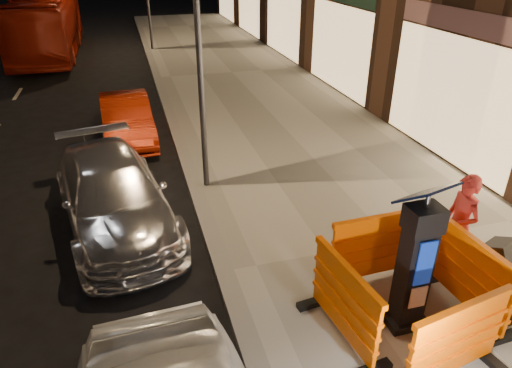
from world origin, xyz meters
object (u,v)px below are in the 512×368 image
object	(u,v)px
car_red	(130,139)
bus_doubledecker	(54,54)
barrier_bldgside	(471,277)
stroller	(508,279)
car_silver	(119,225)
man	(460,226)
barrier_back	(374,248)
barrier_kerbside	(344,303)
parking_kiosk	(415,262)
barrier_front	(456,343)

from	to	relation	value
car_red	bus_doubledecker	bearing A→B (deg)	101.80
barrier_bldgside	car_red	xyz separation A→B (m)	(-4.37, 8.24, -0.72)
stroller	car_silver	bearing A→B (deg)	121.29
barrier_bldgside	car_silver	size ratio (longest dim) A/B	0.33
man	stroller	world-z (taller)	man
car_red	bus_doubledecker	world-z (taller)	bus_doubledecker
barrier_back	car_red	bearing A→B (deg)	113.14
car_red	stroller	xyz separation A→B (m)	(4.95, -8.34, 0.62)
barrier_kerbside	car_silver	world-z (taller)	barrier_kerbside
car_silver	stroller	xyz separation A→B (m)	(5.30, -3.95, 0.62)
barrier_back	man	size ratio (longest dim) A/B	0.88
parking_kiosk	man	distance (m)	1.56
barrier_bldgside	car_red	world-z (taller)	barrier_bldgside
bus_doubledecker	barrier_front	bearing A→B (deg)	-73.20
parking_kiosk	stroller	bearing A→B (deg)	-8.46
parking_kiosk	barrier_kerbside	world-z (taller)	parking_kiosk
barrier_back	stroller	xyz separation A→B (m)	(1.53, -1.04, -0.10)
parking_kiosk	bus_doubledecker	distance (m)	21.55
barrier_bldgside	car_silver	bearing A→B (deg)	47.78
barrier_front	stroller	bearing A→B (deg)	19.34
bus_doubledecker	stroller	xyz separation A→B (m)	(8.14, -20.57, 0.62)
parking_kiosk	barrier_back	xyz separation A→B (m)	(0.00, 0.95, -0.46)
parking_kiosk	barrier_front	size ratio (longest dim) A/B	1.40
man	parking_kiosk	bearing A→B (deg)	-60.67
car_red	man	size ratio (longest dim) A/B	2.15
barrier_kerbside	stroller	bearing A→B (deg)	-99.13
barrier_front	barrier_kerbside	bearing A→B (deg)	125.01
barrier_kerbside	barrier_bldgside	size ratio (longest dim) A/B	1.00
car_silver	man	world-z (taller)	man
barrier_front	car_red	world-z (taller)	barrier_front
parking_kiosk	bus_doubledecker	world-z (taller)	parking_kiosk
barrier_kerbside	stroller	distance (m)	2.48
barrier_front	parking_kiosk	bearing A→B (deg)	80.01
barrier_front	car_red	size ratio (longest dim) A/B	0.41
barrier_kerbside	barrier_back	bearing A→B (deg)	-51.99
parking_kiosk	barrier_bldgside	size ratio (longest dim) A/B	1.40
car_red	man	world-z (taller)	man
barrier_bldgside	man	bearing A→B (deg)	-27.96
parking_kiosk	car_silver	size ratio (longest dim) A/B	0.46
man	stroller	distance (m)	0.99
parking_kiosk	man	bearing A→B (deg)	26.35
barrier_kerbside	bus_doubledecker	distance (m)	21.26
parking_kiosk	barrier_kerbside	size ratio (longest dim) A/B	1.40
car_red	stroller	distance (m)	9.71
car_silver	barrier_back	bearing A→B (deg)	-47.52
bus_doubledecker	stroller	size ratio (longest dim) A/B	10.75
barrier_back	barrier_kerbside	distance (m)	1.34
car_silver	stroller	world-z (taller)	stroller
parking_kiosk	stroller	world-z (taller)	parking_kiosk
man	stroller	size ratio (longest dim) A/B	1.77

